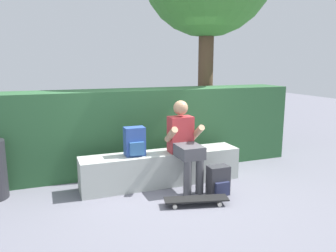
% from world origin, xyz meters
% --- Properties ---
extents(ground_plane, '(24.00, 24.00, 0.00)m').
position_xyz_m(ground_plane, '(0.00, 0.00, 0.00)').
color(ground_plane, slate).
extents(bench_main, '(2.34, 0.43, 0.48)m').
position_xyz_m(bench_main, '(0.00, 0.28, 0.24)').
color(bench_main, '#ABB2AA').
rests_on(bench_main, ground).
extents(person_skater, '(0.49, 0.62, 1.23)m').
position_xyz_m(person_skater, '(0.27, 0.07, 0.67)').
color(person_skater, '#B73338').
rests_on(person_skater, ground).
extents(skateboard_near_person, '(0.82, 0.39, 0.09)m').
position_xyz_m(skateboard_near_person, '(0.15, -0.57, 0.07)').
color(skateboard_near_person, black).
rests_on(skateboard_near_person, ground).
extents(backpack_on_bench, '(0.28, 0.23, 0.40)m').
position_xyz_m(backpack_on_bench, '(-0.40, 0.27, 0.67)').
color(backpack_on_bench, '#2D4C99').
rests_on(backpack_on_bench, bench_main).
extents(backpack_on_ground, '(0.28, 0.23, 0.40)m').
position_xyz_m(backpack_on_ground, '(0.57, -0.38, 0.19)').
color(backpack_on_ground, '#333338').
rests_on(backpack_on_ground, ground).
extents(hedge_row, '(4.78, 0.69, 1.33)m').
position_xyz_m(hedge_row, '(0.20, 1.12, 0.66)').
color(hedge_row, '#2A5732').
rests_on(hedge_row, ground).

